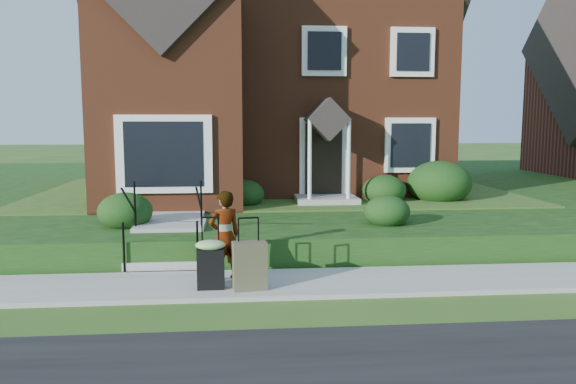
{
  "coord_description": "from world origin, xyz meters",
  "views": [
    {
      "loc": [
        -1.09,
        -9.14,
        2.75
      ],
      "look_at": [
        -0.11,
        2.0,
        1.34
      ],
      "focal_mm": 35.0,
      "sensor_mm": 36.0,
      "label": 1
    }
  ],
  "objects": [
    {
      "name": "terrace",
      "position": [
        4.0,
        10.9,
        0.3
      ],
      "size": [
        44.0,
        20.0,
        0.6
      ],
      "primitive_type": "cube",
      "color": "#12370F",
      "rests_on": "ground"
    },
    {
      "name": "foundation_shrubs",
      "position": [
        1.0,
        4.93,
        1.09
      ],
      "size": [
        10.18,
        4.76,
        1.22
      ],
      "color": "black",
      "rests_on": "terrace"
    },
    {
      "name": "woman",
      "position": [
        -1.35,
        0.21,
        0.84
      ],
      "size": [
        0.65,
        0.55,
        1.52
      ],
      "primitive_type": "imported",
      "rotation": [
        0.0,
        0.0,
        3.54
      ],
      "color": "#999999",
      "rests_on": "sidewalk"
    },
    {
      "name": "ground",
      "position": [
        0.0,
        0.0,
        0.0
      ],
      "size": [
        120.0,
        120.0,
        0.0
      ],
      "primitive_type": "plane",
      "color": "#2D5119",
      "rests_on": "ground"
    },
    {
      "name": "walkway",
      "position": [
        -2.5,
        5.0,
        0.63
      ],
      "size": [
        1.2,
        6.0,
        0.06
      ],
      "primitive_type": "cube",
      "color": "#9E9B93",
      "rests_on": "terrace"
    },
    {
      "name": "front_steps",
      "position": [
        -2.5,
        1.84,
        0.47
      ],
      "size": [
        1.4,
        2.02,
        1.5
      ],
      "color": "#9E9B93",
      "rests_on": "ground"
    },
    {
      "name": "main_house",
      "position": [
        -0.21,
        9.61,
        5.26
      ],
      "size": [
        10.4,
        10.2,
        9.4
      ],
      "color": "brown",
      "rests_on": "terrace"
    },
    {
      "name": "sidewalk",
      "position": [
        0.0,
        0.0,
        0.04
      ],
      "size": [
        60.0,
        1.6,
        0.08
      ],
      "primitive_type": "cube",
      "color": "#9E9B93",
      "rests_on": "ground"
    },
    {
      "name": "suitcase_olive",
      "position": [
        -0.94,
        -0.4,
        0.47
      ],
      "size": [
        0.57,
        0.37,
        1.16
      ],
      "rotation": [
        0.0,
        0.0,
        0.14
      ],
      "color": "brown",
      "rests_on": "sidewalk"
    },
    {
      "name": "suitcase_black",
      "position": [
        -1.56,
        -0.3,
        0.53
      ],
      "size": [
        0.49,
        0.4,
        1.16
      ],
      "rotation": [
        0.0,
        0.0,
        0.02
      ],
      "color": "black",
      "rests_on": "sidewalk"
    }
  ]
}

